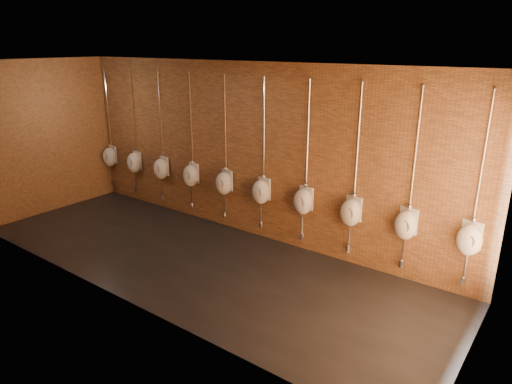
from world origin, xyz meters
TOP-DOWN VIEW (x-y plane):
  - ground at (0.00, 0.00)m, footprint 8.50×8.50m
  - room_shell at (0.00, 0.00)m, footprint 8.54×3.04m
  - urinal_0 at (-4.08, 1.38)m, footprint 0.39×0.35m
  - urinal_1 at (-3.19, 1.38)m, footprint 0.39×0.35m
  - urinal_2 at (-2.31, 1.38)m, footprint 0.39×0.35m
  - urinal_3 at (-1.43, 1.38)m, footprint 0.39×0.35m
  - urinal_4 at (-0.54, 1.38)m, footprint 0.39×0.35m
  - urinal_5 at (0.34, 1.38)m, footprint 0.39×0.35m
  - urinal_6 at (1.22, 1.38)m, footprint 0.39×0.35m
  - urinal_7 at (2.11, 1.38)m, footprint 0.39×0.35m
  - urinal_8 at (2.99, 1.38)m, footprint 0.39×0.35m
  - urinal_9 at (3.87, 1.38)m, footprint 0.39×0.35m

SIDE VIEW (x-z plane):
  - ground at x=0.00m, z-range 0.00..0.00m
  - urinal_0 at x=-4.08m, z-range -0.41..2.30m
  - urinal_1 at x=-3.19m, z-range -0.41..2.30m
  - urinal_2 at x=-2.31m, z-range -0.41..2.30m
  - urinal_3 at x=-1.43m, z-range -0.41..2.30m
  - urinal_4 at x=-0.54m, z-range -0.41..2.30m
  - urinal_5 at x=0.34m, z-range -0.41..2.30m
  - urinal_6 at x=1.22m, z-range -0.41..2.30m
  - urinal_7 at x=2.11m, z-range -0.41..2.30m
  - urinal_8 at x=2.99m, z-range -0.41..2.30m
  - urinal_9 at x=3.87m, z-range -0.41..2.30m
  - room_shell at x=0.00m, z-range 0.40..3.62m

